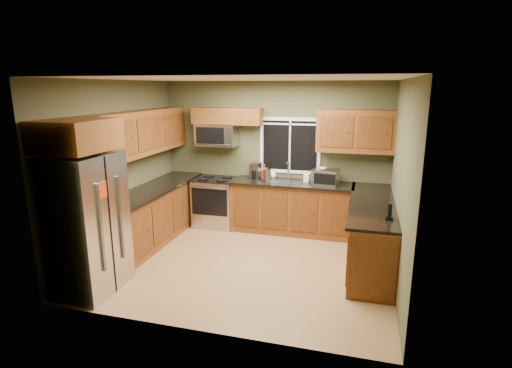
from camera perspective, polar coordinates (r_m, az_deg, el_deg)
The scene contains 29 objects.
floor at distance 6.17m, azimuth -1.33°, elevation -11.17°, with size 4.20×4.20×0.00m, color #9B6F44.
ceiling at distance 5.59m, azimuth -1.49°, elevation 14.80°, with size 4.20×4.20×0.00m, color white.
back_wall at distance 7.44m, azimuth 2.58°, elevation 4.08°, with size 4.20×4.20×0.00m, color #4C4C2F.
front_wall at distance 4.10m, azimuth -8.66°, elevation -4.14°, with size 4.20×4.20×0.00m, color #4C4C2F.
left_wall at distance 6.63m, azimuth -19.07°, elevation 2.15°, with size 3.60×3.60×0.00m, color #4C4C2F.
right_wall at distance 5.52m, azimuth 19.97°, elevation -0.15°, with size 3.60×3.60×0.00m, color #4C4C2F.
window at distance 7.33m, azimuth 4.86°, elevation 5.51°, with size 1.12×0.03×1.02m.
base_cabinets_left at distance 7.09m, azimuth -14.35°, elevation -4.33°, with size 0.60×2.65×0.90m, color brown.
countertop_left at distance 6.95m, azimuth -14.40°, elevation -0.66°, with size 0.65×2.65×0.04m, color black.
base_cabinets_back at distance 7.28m, azimuth 5.17°, elevation -3.46°, with size 2.17×0.60×0.90m, color brown.
countertop_back at distance 7.13m, azimuth 5.22°, elevation 0.09°, with size 2.17×0.65×0.04m, color black.
base_cabinets_peninsula at distance 6.28m, azimuth 16.19°, elevation -6.82°, with size 0.60×2.52×0.90m.
countertop_peninsula at distance 6.14m, azimuth 16.25°, elevation -2.67°, with size 0.65×2.50×0.04m, color black.
upper_cabinets_left at distance 6.86m, azimuth -16.04°, elevation 7.05°, with size 0.33×2.65×0.72m, color brown.
upper_cabinets_back_left at distance 7.43m, azimuth -4.14°, elevation 9.64°, with size 1.30×0.33×0.30m, color brown.
upper_cabinets_back_right at distance 7.03m, azimuth 14.02°, elevation 7.33°, with size 1.30×0.33×0.72m, color brown.
upper_cabinet_over_fridge at distance 5.29m, azimuth -24.28°, elevation 6.39°, with size 0.72×0.90×0.38m, color brown.
refrigerator at distance 5.53m, azimuth -23.12°, elevation -5.28°, with size 0.74×0.90×1.80m.
range at distance 7.63m, azimuth -5.77°, elevation -2.53°, with size 0.76×0.69×0.94m.
microwave at distance 7.50m, azimuth -5.63°, elevation 7.04°, with size 0.76×0.41×0.42m.
sink at distance 7.16m, azimuth 4.34°, elevation 0.43°, with size 0.60×0.42×0.36m.
toaster_oven at distance 7.00m, azimuth 9.90°, elevation 0.99°, with size 0.49×0.41×0.27m.
coffee_maker at distance 7.41m, azimuth -0.08°, elevation 1.88°, with size 0.19×0.24×0.28m.
kettle at distance 7.20m, azimuth 1.61°, elevation 1.39°, with size 0.17×0.17×0.25m.
paper_towel_roll at distance 7.12m, azimuth 9.52°, elevation 1.27°, with size 0.14×0.14×0.31m.
soap_bottle_a at distance 7.27m, azimuth 1.22°, elevation 1.70°, with size 0.11×0.11×0.28m, color red.
soap_bottle_b at distance 7.15m, azimuth 7.18°, elevation 1.08°, with size 0.09×0.09×0.20m, color white.
soap_bottle_c at distance 7.41m, azimuth 2.38°, elevation 1.49°, with size 0.13×0.13×0.17m, color white.
cordless_phone at distance 5.39m, azimuth 18.57°, elevation -4.21°, with size 0.10×0.10×0.21m.
Camera 1 is at (1.61, -5.36, 2.60)m, focal length 28.00 mm.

